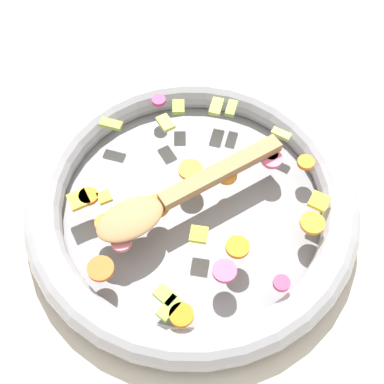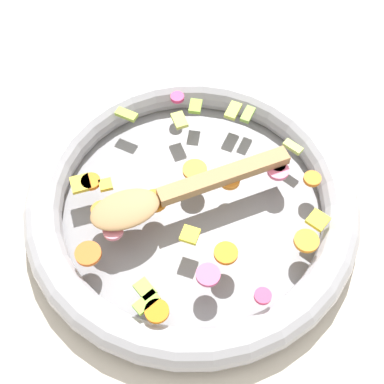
{
  "view_description": "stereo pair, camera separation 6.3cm",
  "coord_description": "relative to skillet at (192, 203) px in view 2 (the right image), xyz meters",
  "views": [
    {
      "loc": [
        0.28,
        0.24,
        0.64
      ],
      "look_at": [
        0.0,
        0.0,
        0.05
      ],
      "focal_mm": 50.0,
      "sensor_mm": 36.0,
      "label": 1
    },
    {
      "loc": [
        0.24,
        0.29,
        0.64
      ],
      "look_at": [
        0.0,
        0.0,
        0.05
      ],
      "focal_mm": 50.0,
      "sensor_mm": 36.0,
      "label": 2
    }
  ],
  "objects": [
    {
      "name": "ground_plane",
      "position": [
        0.0,
        0.0,
        -0.02
      ],
      "size": [
        4.0,
        4.0,
        0.0
      ],
      "primitive_type": "plane",
      "color": "beige"
    },
    {
      "name": "skillet",
      "position": [
        0.0,
        0.0,
        0.0
      ],
      "size": [
        0.45,
        0.45,
        0.05
      ],
      "color": "slate",
      "rests_on": "ground_plane"
    },
    {
      "name": "chopped_vegetables",
      "position": [
        0.01,
        0.01,
        0.03
      ],
      "size": [
        0.34,
        0.35,
        0.01
      ],
      "color": "#D75F20",
      "rests_on": "skillet"
    },
    {
      "name": "wooden_spoon",
      "position": [
        0.03,
        -0.01,
        0.04
      ],
      "size": [
        0.27,
        0.12,
        0.01
      ],
      "color": "#A87F51",
      "rests_on": "chopped_vegetables"
    }
  ]
}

